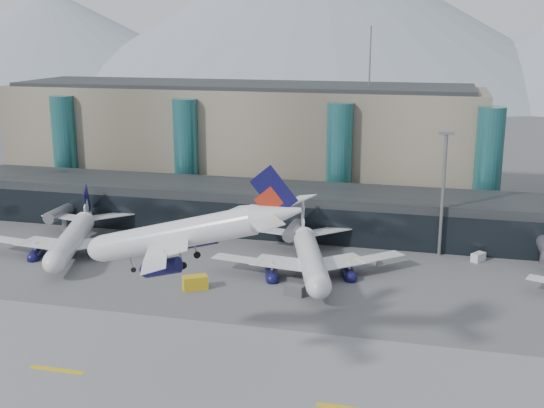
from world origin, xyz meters
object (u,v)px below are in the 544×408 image
(veh_d, at_px, (478,257))
(veh_c, at_px, (295,290))
(veh_a, at_px, (61,248))
(veh_g, at_px, (370,261))
(hero_jet, at_px, (197,226))
(veh_b, at_px, (148,243))
(jet_parked_left, at_px, (75,229))
(veh_h, at_px, (195,282))
(lightmast_mid, at_px, (443,187))
(jet_parked_mid, at_px, (309,247))

(veh_d, bearing_deg, veh_c, 165.00)
(veh_a, bearing_deg, veh_g, 19.13)
(veh_a, bearing_deg, hero_jet, -30.25)
(veh_b, distance_m, veh_g, 47.60)
(jet_parked_left, distance_m, veh_b, 15.53)
(jet_parked_left, xyz_separation_m, veh_h, (31.96, -14.50, -3.53))
(lightmast_mid, height_order, veh_h, lightmast_mid)
(veh_d, height_order, veh_h, veh_h)
(veh_g, height_order, veh_h, veh_h)
(veh_d, xyz_separation_m, veh_g, (-20.79, -7.16, -0.13))
(veh_c, bearing_deg, veh_b, 164.92)
(veh_a, relative_size, veh_g, 1.13)
(veh_d, bearing_deg, veh_b, 130.72)
(jet_parked_mid, xyz_separation_m, veh_d, (32.02, 13.48, -3.89))
(veh_c, distance_m, veh_h, 18.02)
(jet_parked_left, distance_m, veh_a, 4.96)
(hero_jet, distance_m, veh_a, 65.53)
(veh_g, bearing_deg, veh_d, 86.71)
(jet_parked_left, bearing_deg, veh_a, 102.92)
(lightmast_mid, bearing_deg, veh_b, -171.77)
(veh_g, bearing_deg, jet_parked_mid, -82.94)
(veh_c, distance_m, veh_d, 41.54)
(hero_jet, height_order, veh_b, hero_jet)
(veh_b, relative_size, veh_h, 0.52)
(veh_a, height_order, veh_g, veh_a)
(lightmast_mid, height_order, veh_g, lightmast_mid)
(veh_d, bearing_deg, jet_parked_left, 134.44)
(jet_parked_left, xyz_separation_m, veh_d, (81.78, 13.50, -3.86))
(jet_parked_left, bearing_deg, hero_jet, -152.65)
(hero_jet, bearing_deg, veh_g, 73.98)
(veh_b, bearing_deg, jet_parked_mid, -91.34)
(jet_parked_mid, distance_m, veh_b, 37.21)
(veh_g, bearing_deg, hero_jet, -41.58)
(hero_jet, height_order, jet_parked_mid, hero_jet)
(veh_h, bearing_deg, jet_parked_left, 124.48)
(jet_parked_mid, relative_size, veh_g, 15.36)
(veh_a, relative_size, veh_b, 1.28)
(jet_parked_mid, bearing_deg, veh_h, 112.55)
(jet_parked_left, height_order, veh_a, jet_parked_left)
(jet_parked_left, bearing_deg, veh_g, -101.70)
(veh_c, bearing_deg, hero_jet, -88.39)
(jet_parked_mid, bearing_deg, veh_a, 75.06)
(veh_d, bearing_deg, veh_a, 135.17)
(jet_parked_left, xyz_separation_m, veh_a, (-2.62, -1.55, -3.92))
(veh_g, bearing_deg, jet_parked_left, -106.37)
(jet_parked_mid, relative_size, veh_a, 13.59)
(jet_parked_left, relative_size, veh_a, 13.52)
(veh_d, bearing_deg, hero_jet, -178.76)
(veh_h, bearing_deg, veh_d, -1.77)
(jet_parked_left, distance_m, jet_parked_mid, 49.76)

